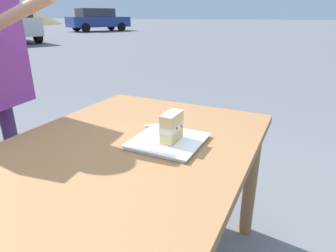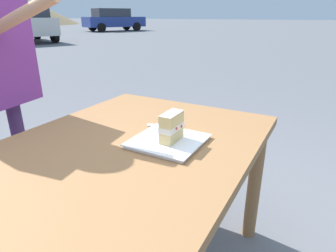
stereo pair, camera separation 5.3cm
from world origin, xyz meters
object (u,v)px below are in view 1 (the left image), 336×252
object	(u,v)px
parked_car_near	(6,23)
parked_car_extra	(98,20)
dessert_plate	(168,141)
patio_table	(118,173)
dessert_fork	(161,125)
cake_slice	(172,127)

from	to	relation	value
parked_car_near	parked_car_extra	xyz separation A→B (m)	(9.51, 2.55, 0.02)
dessert_plate	parked_car_extra	world-z (taller)	parked_car_extra
parked_car_extra	patio_table	bearing A→B (deg)	-141.06
dessert_fork	cake_slice	bearing A→B (deg)	-140.94
patio_table	parked_car_near	size ratio (longest dim) A/B	0.31
dessert_plate	parked_car_extra	xyz separation A→B (m)	(17.63, 14.51, 0.12)
dessert_plate	parked_car_near	distance (m)	14.46
dessert_fork	parked_car_extra	distance (m)	22.64
patio_table	dessert_fork	size ratio (longest dim) A/B	8.91
cake_slice	parked_car_near	xyz separation A→B (m)	(8.12, 11.98, 0.04)
cake_slice	dessert_fork	xyz separation A→B (m)	(0.16, 0.13, -0.07)
dessert_fork	parked_car_near	xyz separation A→B (m)	(7.96, 11.85, 0.11)
cake_slice	parked_car_near	distance (m)	14.47
patio_table	cake_slice	bearing A→B (deg)	-46.71
cake_slice	dessert_fork	distance (m)	0.21
parked_car_near	cake_slice	bearing A→B (deg)	-124.13
patio_table	parked_car_near	bearing A→B (deg)	55.03
patio_table	dessert_fork	xyz separation A→B (m)	(0.31, -0.03, 0.10)
dessert_plate	cake_slice	bearing A→B (deg)	-97.13
cake_slice	parked_car_near	world-z (taller)	parked_car_near
patio_table	dessert_fork	distance (m)	0.32
parked_car_near	parked_car_extra	bearing A→B (deg)	14.98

